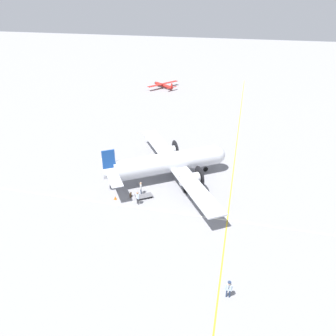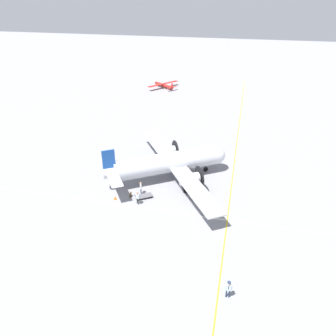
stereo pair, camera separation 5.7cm
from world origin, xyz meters
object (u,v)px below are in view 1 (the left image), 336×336
airliner_main (171,162)px  crew_foreground (229,288)px  passenger_boarding (138,197)px  baggage_cart (144,196)px  light_aircraft_distant (163,85)px  ramp_agent (141,187)px  traffic_cone (115,198)px  suitcase_near_door (131,195)px

airliner_main → crew_foreground: bearing=-96.8°
passenger_boarding → baggage_cart: 1.72m
light_aircraft_distant → ramp_agent: bearing=136.9°
crew_foreground → baggage_cart: (13.29, 11.83, -0.90)m
traffic_cone → light_aircraft_distant: bearing=7.3°
suitcase_near_door → airliner_main: bearing=-33.9°
crew_foreground → suitcase_near_door: (13.09, 13.56, -0.86)m
ramp_agent → light_aircraft_distant: size_ratio=0.20×
airliner_main → traffic_cone: 9.37m
airliner_main → light_aircraft_distant: 48.08m
airliner_main → passenger_boarding: bearing=-143.1°
airliner_main → suitcase_near_door: bearing=-157.2°
passenger_boarding → light_aircraft_distant: (53.65, 9.99, -0.27)m
light_aircraft_distant → traffic_cone: (-53.34, -6.81, -0.59)m
ramp_agent → baggage_cart: (-0.89, -0.64, -0.78)m
crew_foreground → passenger_boarding: 16.94m
passenger_boarding → traffic_cone: size_ratio=3.62×
baggage_cart → light_aircraft_distant: 53.18m
ramp_agent → traffic_cone: bearing=102.7°
crew_foreground → light_aircraft_distant: 69.10m
crew_foreground → baggage_cart: 17.81m
suitcase_near_door → traffic_cone: (-0.98, 1.77, -0.09)m
crew_foreground → passenger_boarding: size_ratio=1.06×
light_aircraft_distant → passenger_boarding: bearing=136.8°
baggage_cart → light_aircraft_distant: size_ratio=0.28×
passenger_boarding → suitcase_near_door: 2.06m
ramp_agent → passenger_boarding: bearing=164.6°
crew_foreground → suitcase_near_door: bearing=-47.6°
passenger_boarding → airliner_main: bearing=106.7°
passenger_boarding → baggage_cart: size_ratio=0.73×
ramp_agent → suitcase_near_door: bearing=111.9°
suitcase_near_door → light_aircraft_distant: (52.36, 8.59, 0.50)m
airliner_main → passenger_boarding: (-7.29, 2.63, -1.46)m
suitcase_near_door → light_aircraft_distant: bearing=9.3°
airliner_main → passenger_boarding: size_ratio=13.00×
passenger_boarding → baggage_cart: passenger_boarding is taller
baggage_cart → crew_foreground: bearing=-82.2°
suitcase_near_door → light_aircraft_distant: size_ratio=0.08×
ramp_agent → traffic_cone: ramp_agent is taller
suitcase_near_door → light_aircraft_distant: 53.06m
crew_foreground → suitcase_near_door: 18.87m
suitcase_near_door → baggage_cart: (0.19, -1.72, -0.03)m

